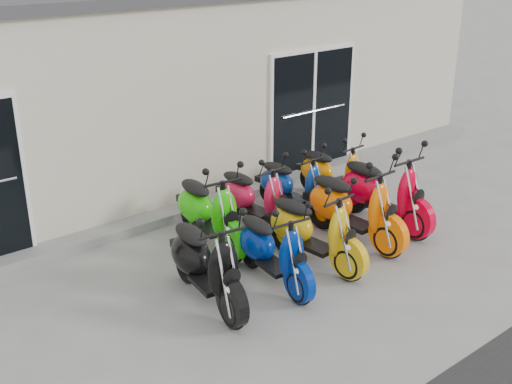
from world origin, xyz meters
The scene contains 13 objects.
ground centered at (0.00, 0.00, 0.00)m, with size 80.00×80.00×0.00m, color gray.
building centered at (0.00, 5.20, 1.60)m, with size 14.00×6.00×3.20m, color beige.
front_step centered at (0.00, 2.02, 0.07)m, with size 14.00×0.40×0.15m, color gray.
door_right centered at (2.60, 2.17, 1.26)m, with size 2.02×0.08×2.22m, color black.
scooter_front_black centered at (-1.56, -0.37, 0.68)m, with size 0.67×1.84×1.36m, color black, non-canonical shape.
scooter_front_blue centered at (-0.65, -0.53, 0.62)m, with size 0.61×1.67×1.23m, color navy, non-canonical shape.
scooter_front_orange_a centered at (0.11, -0.48, 0.66)m, with size 0.65×1.77×1.31m, color gold, non-canonical shape.
scooter_front_orange_b centered at (1.03, -0.33, 0.71)m, with size 0.70×1.91×1.41m, color #FF6902, non-canonical shape.
scooter_front_red centered at (1.81, -0.22, 0.71)m, with size 0.70×1.93×1.43m, color red, non-canonical shape.
scooter_back_green centered at (-0.64, 0.88, 0.68)m, with size 0.67×1.85×1.36m, color #22C808, non-canonical shape.
scooter_back_red centered at (0.26, 0.95, 0.63)m, with size 0.62×1.69×1.25m, color red, non-canonical shape.
scooter_back_blue centered at (1.08, 0.98, 0.61)m, with size 0.60×1.64×1.21m, color navy, non-canonical shape.
scooter_back_yellow centered at (1.97, 0.97, 0.61)m, with size 0.60×1.65×1.22m, color orange, non-canonical shape.
Camera 1 is at (-5.36, -5.96, 4.14)m, focal length 45.00 mm.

